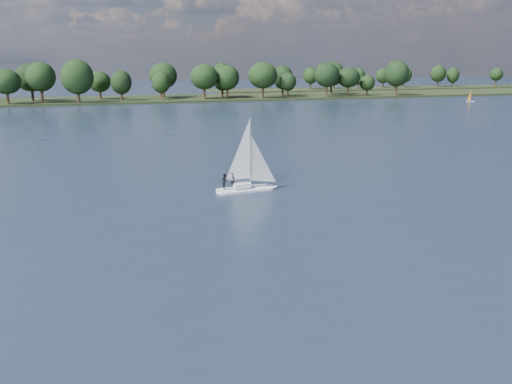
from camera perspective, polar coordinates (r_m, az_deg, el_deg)
ground at (r=110.56m, az=-7.15°, el=5.43°), size 700.00×700.00×0.00m
far_shore at (r=220.82m, az=-13.56°, el=8.87°), size 660.00×40.00×1.50m
far_shore_back at (r=324.37m, az=15.17°, el=9.96°), size 220.00×30.00×1.40m
sailboat at (r=63.26m, az=-1.14°, el=2.18°), size 6.70×2.40×8.64m
dinghy_orange at (r=224.53m, az=20.67°, el=8.74°), size 2.95×1.44×4.53m
treeline at (r=215.49m, az=-13.72°, el=10.92°), size 563.05×73.79×18.27m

